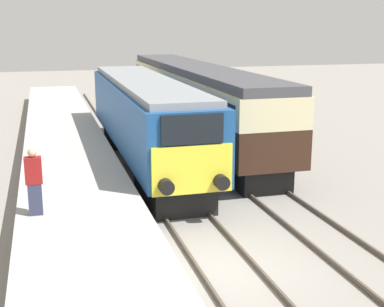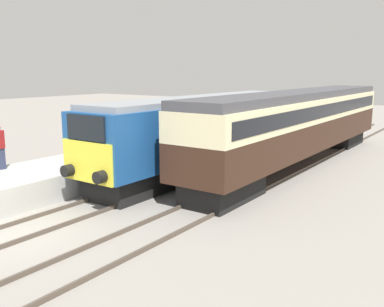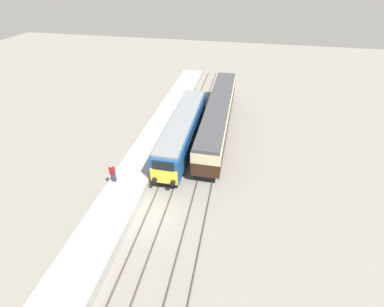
% 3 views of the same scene
% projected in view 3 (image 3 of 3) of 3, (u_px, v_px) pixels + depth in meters
% --- Properties ---
extents(ground_plane, '(120.00, 120.00, 0.00)m').
position_uv_depth(ground_plane, '(155.00, 217.00, 21.08)').
color(ground_plane, gray).
extents(platform_left, '(3.50, 50.00, 1.01)m').
position_uv_depth(platform_left, '(148.00, 152.00, 27.60)').
color(platform_left, '#A8A8A3').
rests_on(platform_left, ground_plane).
extents(rails_near_track, '(1.51, 60.00, 0.14)m').
position_uv_depth(rails_near_track, '(171.00, 177.00, 24.98)').
color(rails_near_track, '#4C4238').
rests_on(rails_near_track, ground_plane).
extents(rails_far_track, '(1.50, 60.00, 0.14)m').
position_uv_depth(rails_far_track, '(205.00, 182.00, 24.44)').
color(rails_far_track, '#4C4238').
rests_on(rails_far_track, ground_plane).
extents(locomotive, '(2.70, 15.33, 3.70)m').
position_uv_depth(locomotive, '(183.00, 130.00, 28.14)').
color(locomotive, black).
rests_on(locomotive, ground_plane).
extents(passenger_carriage, '(2.75, 19.89, 3.91)m').
position_uv_depth(passenger_carriage, '(218.00, 114.00, 30.60)').
color(passenger_carriage, black).
rests_on(passenger_carriage, ground_plane).
extents(person_on_platform, '(0.44, 0.26, 1.82)m').
position_uv_depth(person_on_platform, '(113.00, 173.00, 22.61)').
color(person_on_platform, '#2D334C').
rests_on(person_on_platform, platform_left).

